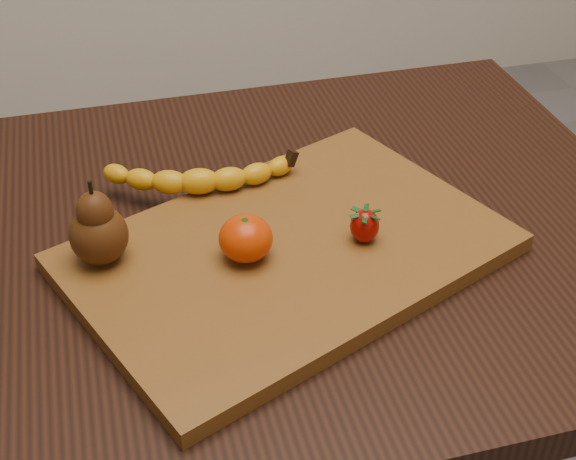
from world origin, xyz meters
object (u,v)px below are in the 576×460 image
object	(u,v)px
table	(233,298)
mandarin	(246,238)
cutting_board	(288,252)
pear	(97,222)

from	to	relation	value
table	mandarin	bearing A→B (deg)	-86.34
cutting_board	table	bearing A→B (deg)	108.03
table	cutting_board	xyz separation A→B (m)	(0.05, -0.06, 0.11)
mandarin	table	bearing A→B (deg)	93.66
cutting_board	mandarin	bearing A→B (deg)	167.33
table	mandarin	distance (m)	0.16
table	mandarin	xyz separation A→B (m)	(0.00, -0.07, 0.14)
cutting_board	pear	xyz separation A→B (m)	(-0.19, 0.03, 0.06)
table	pear	xyz separation A→B (m)	(-0.14, -0.03, 0.17)
table	pear	size ratio (longest dim) A/B	10.51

